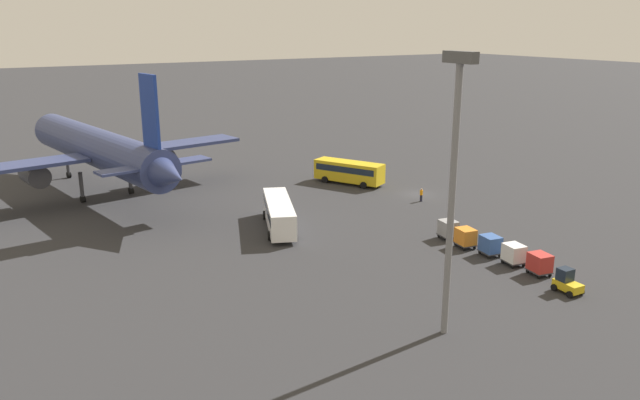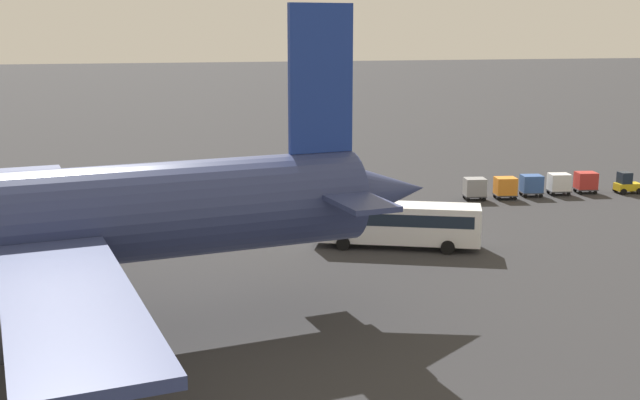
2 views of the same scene
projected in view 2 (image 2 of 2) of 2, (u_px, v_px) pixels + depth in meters
name	position (u px, v px, depth m)	size (l,w,h in m)	color
ground_plane	(290.00, 189.00, 80.21)	(600.00, 600.00, 0.00)	#2D2D30
airplane	(16.00, 225.00, 38.91)	(45.87, 39.24, 17.16)	navy
shuttle_bus_near	(196.00, 184.00, 72.94)	(10.41, 7.20, 3.24)	gold
shuttle_bus_far	(396.00, 222.00, 58.73)	(12.25, 7.08, 3.23)	white
baggage_tug	(627.00, 184.00, 78.10)	(2.46, 1.73, 2.10)	gold
worker_person	(323.00, 183.00, 78.87)	(0.38, 0.38, 1.74)	#1E1E2D
cargo_cart_red	(586.00, 181.00, 78.15)	(2.23, 1.97, 2.06)	#38383D
cargo_cart_white	(559.00, 183.00, 77.34)	(2.23, 1.97, 2.06)	#38383D
cargo_cart_blue	(531.00, 184.00, 76.59)	(2.23, 1.97, 2.06)	#38383D
cargo_cart_orange	(505.00, 187.00, 75.42)	(2.23, 1.97, 2.06)	#38383D
cargo_cart_grey	(475.00, 187.00, 75.04)	(2.23, 1.97, 2.06)	#38383D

